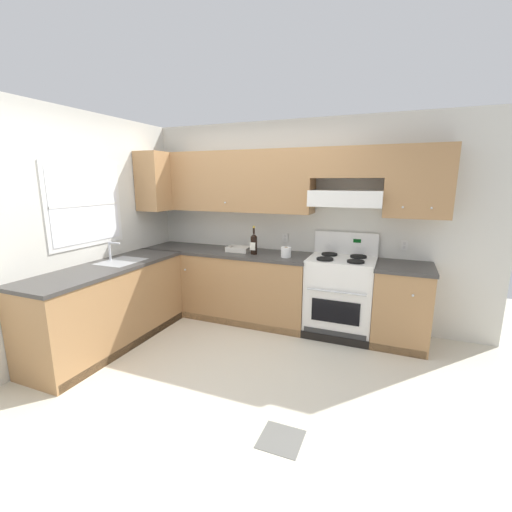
{
  "coord_description": "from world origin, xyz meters",
  "views": [
    {
      "loc": [
        1.63,
        -2.73,
        1.81
      ],
      "look_at": [
        0.23,
        0.7,
        1.0
      ],
      "focal_mm": 24.15,
      "sensor_mm": 36.0,
      "label": 1
    }
  ],
  "objects_px": {
    "stove": "(340,295)",
    "bowl": "(239,250)",
    "paper_towel_roll": "(286,252)",
    "wine_bottle": "(254,243)"
  },
  "relations": [
    {
      "from": "wine_bottle",
      "to": "bowl",
      "type": "bearing_deg",
      "value": 161.34
    },
    {
      "from": "wine_bottle",
      "to": "bowl",
      "type": "distance_m",
      "value": 0.29
    },
    {
      "from": "stove",
      "to": "bowl",
      "type": "height_order",
      "value": "stove"
    },
    {
      "from": "stove",
      "to": "wine_bottle",
      "type": "distance_m",
      "value": 1.22
    },
    {
      "from": "wine_bottle",
      "to": "paper_towel_roll",
      "type": "relative_size",
      "value": 2.89
    },
    {
      "from": "wine_bottle",
      "to": "bowl",
      "type": "height_order",
      "value": "wine_bottle"
    },
    {
      "from": "bowl",
      "to": "paper_towel_roll",
      "type": "height_order",
      "value": "paper_towel_roll"
    },
    {
      "from": "wine_bottle",
      "to": "paper_towel_roll",
      "type": "bearing_deg",
      "value": -1.53
    },
    {
      "from": "stove",
      "to": "wine_bottle",
      "type": "xyz_separation_m",
      "value": [
        -1.07,
        -0.08,
        0.57
      ]
    },
    {
      "from": "stove",
      "to": "bowl",
      "type": "bearing_deg",
      "value": 179.95
    }
  ]
}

